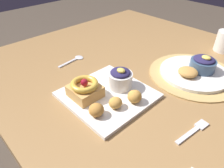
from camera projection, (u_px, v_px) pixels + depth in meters
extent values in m
cube|color=olive|center=(164.00, 81.00, 0.79)|extent=(1.39, 1.11, 0.04)
cylinder|color=olive|center=(8.00, 125.00, 1.10)|extent=(0.07, 0.07, 0.69)
cylinder|color=olive|center=(127.00, 64.00, 1.62)|extent=(0.07, 0.07, 0.69)
cylinder|color=tan|center=(194.00, 74.00, 0.79)|extent=(0.33, 0.33, 0.00)
cube|color=white|center=(108.00, 95.00, 0.68)|extent=(0.26, 0.26, 0.01)
cube|color=tan|center=(85.00, 91.00, 0.66)|extent=(0.09, 0.09, 0.04)
torus|color=gold|center=(84.00, 84.00, 0.64)|extent=(0.09, 0.09, 0.02)
sphere|color=maroon|center=(84.00, 82.00, 0.64)|extent=(0.02, 0.02, 0.02)
cylinder|color=white|center=(120.00, 80.00, 0.69)|extent=(0.08, 0.08, 0.05)
ellipsoid|color=#28234C|center=(120.00, 72.00, 0.67)|extent=(0.07, 0.07, 0.02)
ellipsoid|color=#E5CC56|center=(121.00, 70.00, 0.66)|extent=(0.03, 0.02, 0.01)
ellipsoid|color=gold|center=(115.00, 102.00, 0.61)|extent=(0.04, 0.04, 0.03)
ellipsoid|color=gold|center=(135.00, 96.00, 0.63)|extent=(0.04, 0.04, 0.04)
ellipsoid|color=#BC7F38|center=(96.00, 110.00, 0.58)|extent=(0.04, 0.04, 0.04)
cylinder|color=white|center=(194.00, 73.00, 0.78)|extent=(0.25, 0.25, 0.01)
cylinder|color=#3D5675|center=(203.00, 65.00, 0.77)|extent=(0.09, 0.09, 0.04)
ellipsoid|color=#28234C|center=(204.00, 59.00, 0.76)|extent=(0.08, 0.08, 0.02)
ellipsoid|color=#E5CC56|center=(206.00, 58.00, 0.74)|extent=(0.03, 0.03, 0.01)
ellipsoid|color=#C68E47|center=(188.00, 72.00, 0.75)|extent=(0.07, 0.07, 0.03)
cube|color=silver|center=(188.00, 135.00, 0.55)|extent=(0.02, 0.09, 0.00)
cube|color=silver|center=(202.00, 125.00, 0.58)|extent=(0.03, 0.04, 0.00)
cube|color=silver|center=(68.00, 63.00, 0.86)|extent=(0.02, 0.10, 0.00)
ellipsoid|color=silver|center=(79.00, 57.00, 0.90)|extent=(0.04, 0.03, 0.00)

